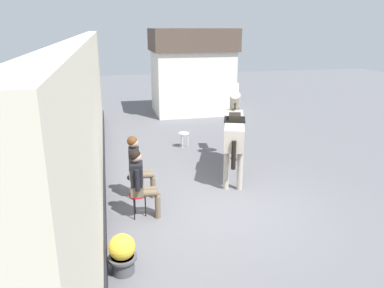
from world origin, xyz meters
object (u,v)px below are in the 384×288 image
at_px(saddled_horse_center, 234,128).
at_px(flower_planter_near, 122,253).
at_px(seated_visitor_near, 140,180).
at_px(seated_visitor_far, 137,164).
at_px(spare_stool_white, 184,135).

height_order(saddled_horse_center, flower_planter_near, saddled_horse_center).
xyz_separation_m(seated_visitor_near, seated_visitor_far, (0.02, 0.91, 0.00)).
bearing_deg(saddled_horse_center, spare_stool_white, 109.52).
xyz_separation_m(seated_visitor_far, spare_stool_white, (1.68, 3.26, -0.38)).
height_order(saddled_horse_center, spare_stool_white, saddled_horse_center).
bearing_deg(spare_stool_white, saddled_horse_center, -70.48).
distance_m(seated_visitor_near, spare_stool_white, 4.53).
xyz_separation_m(flower_planter_near, spare_stool_white, (2.16, 5.89, 0.07)).
xyz_separation_m(seated_visitor_near, saddled_horse_center, (2.52, 1.88, 0.38)).
xyz_separation_m(seated_visitor_far, saddled_horse_center, (2.50, 0.97, 0.38)).
bearing_deg(seated_visitor_far, saddled_horse_center, 21.18).
bearing_deg(flower_planter_near, seated_visitor_near, 75.28).
height_order(seated_visitor_near, spare_stool_white, seated_visitor_near).
bearing_deg(seated_visitor_far, flower_planter_near, -100.20).
distance_m(seated_visitor_near, seated_visitor_far, 0.91).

